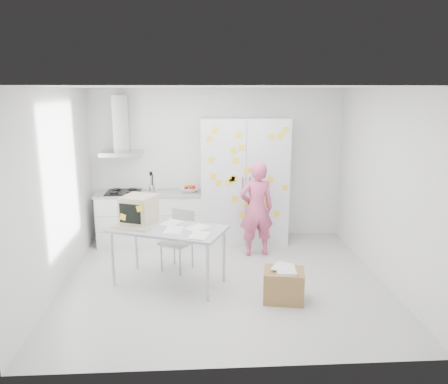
{
  "coord_description": "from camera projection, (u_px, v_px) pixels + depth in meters",
  "views": [
    {
      "loc": [
        -0.34,
        -5.76,
        2.66
      ],
      "look_at": [
        0.05,
        0.78,
        1.12
      ],
      "focal_mm": 35.0,
      "sensor_mm": 36.0,
      "label": 1
    }
  ],
  "objects": [
    {
      "name": "person",
      "position": [
        256.0,
        209.0,
        7.06
      ],
      "size": [
        0.62,
        0.45,
        1.56
      ],
      "primitive_type": "imported",
      "rotation": [
        0.0,
        0.0,
        3.29
      ],
      "color": "#D3527D",
      "rests_on": "ground"
    },
    {
      "name": "cardboard_box",
      "position": [
        284.0,
        285.0,
        5.63
      ],
      "size": [
        0.58,
        0.5,
        0.45
      ],
      "rotation": [
        0.0,
        0.0,
        -0.19
      ],
      "color": "olive",
      "rests_on": "ground"
    },
    {
      "name": "desk",
      "position": [
        149.0,
        218.0,
        6.07
      ],
      "size": [
        1.7,
        1.29,
        1.22
      ],
      "rotation": [
        0.0,
        0.0,
        -0.39
      ],
      "color": "#9DA3A7",
      "rests_on": "ground"
    },
    {
      "name": "walls",
      "position": [
        221.0,
        178.0,
        6.62
      ],
      "size": [
        4.52,
        4.01,
        2.7
      ],
      "color": "white",
      "rests_on": "ground"
    },
    {
      "name": "tall_cabinet",
      "position": [
        244.0,
        181.0,
        7.63
      ],
      "size": [
        1.5,
        0.68,
        2.2
      ],
      "color": "silver",
      "rests_on": "ground"
    },
    {
      "name": "chair",
      "position": [
        179.0,
        236.0,
        6.57
      ],
      "size": [
        0.57,
        0.57,
        0.91
      ],
      "rotation": [
        0.0,
        0.0,
        -0.56
      ],
      "color": "#A2A2A0",
      "rests_on": "ground"
    },
    {
      "name": "floor",
      "position": [
        224.0,
        282.0,
        6.23
      ],
      "size": [
        4.5,
        4.0,
        0.02
      ],
      "primitive_type": "cube",
      "color": "silver",
      "rests_on": "ground"
    },
    {
      "name": "ceiling",
      "position": [
        224.0,
        87.0,
        5.61
      ],
      "size": [
        4.5,
        4.0,
        0.02
      ],
      "primitive_type": "cube",
      "color": "white",
      "rests_on": "walls"
    },
    {
      "name": "counter_run",
      "position": [
        151.0,
        217.0,
        7.71
      ],
      "size": [
        1.84,
        0.63,
        1.28
      ],
      "color": "white",
      "rests_on": "ground"
    },
    {
      "name": "range_hood",
      "position": [
        122.0,
        132.0,
        7.47
      ],
      "size": [
        0.7,
        0.48,
        1.01
      ],
      "color": "silver",
      "rests_on": "walls"
    }
  ]
}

